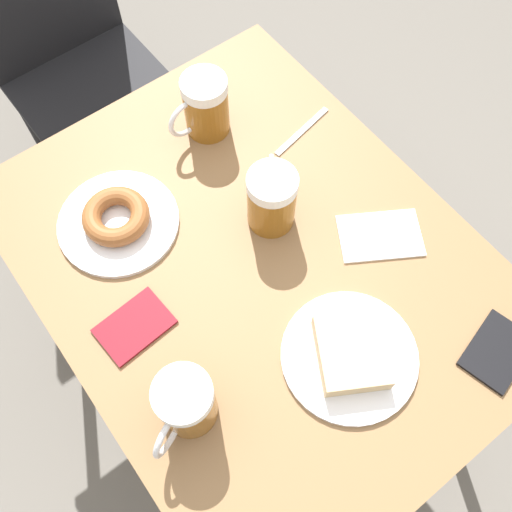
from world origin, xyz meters
The scene contains 12 objects.
ground_plane centered at (0.00, 0.00, 0.00)m, with size 8.00×8.00×0.00m, color #666059.
table centered at (0.00, 0.00, 0.65)m, with size 0.75×0.97×0.71m.
chair centered at (0.03, 0.89, 0.55)m, with size 0.41×0.41×0.93m.
plate_with_cake centered at (0.02, -0.24, 0.73)m, with size 0.24×0.24×0.05m.
plate_with_donut centered at (-0.16, 0.22, 0.73)m, with size 0.23×0.23×0.05m.
beer_mug_left centered at (0.08, 0.06, 0.78)m, with size 0.11×0.12×0.13m.
beer_mug_center centered at (0.11, 0.31, 0.78)m, with size 0.14×0.09×0.13m.
beer_mug_right centered at (-0.25, -0.16, 0.78)m, with size 0.13×0.09×0.13m.
napkin_folded centered at (0.22, -0.10, 0.71)m, with size 0.19×0.17×0.00m.
fork centered at (0.26, 0.18, 0.71)m, with size 0.16×0.04×0.00m.
passport_near_edge centered at (0.23, -0.39, 0.71)m, with size 0.14×0.12×0.01m.
passport_far_edge centered at (-0.25, 0.03, 0.71)m, with size 0.13×0.10×0.01m.
Camera 1 is at (-0.28, -0.37, 1.67)m, focal length 40.00 mm.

